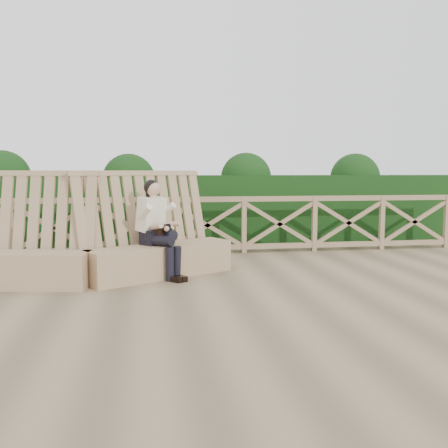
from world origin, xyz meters
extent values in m
plane|color=brown|center=(0.00, 0.00, 0.00)|extent=(60.00, 60.00, 0.00)
cube|color=#9D7B59|center=(-3.07, 1.14, 0.24)|extent=(2.33, 0.91, 0.49)
cube|color=#9D7B59|center=(-3.02, 1.41, 0.82)|extent=(2.32, 0.86, 1.60)
cube|color=#9D7B59|center=(-0.96, 1.50, 0.24)|extent=(2.23, 1.56, 0.49)
cube|color=#9D7B59|center=(-1.09, 1.73, 0.82)|extent=(2.21, 1.52, 1.60)
cube|color=black|center=(-1.05, 1.56, 0.60)|extent=(0.45, 0.44, 0.22)
cube|color=beige|center=(-1.08, 1.59, 0.94)|extent=(0.49, 0.49, 0.53)
sphere|color=tan|center=(-1.05, 1.56, 1.32)|extent=(0.30, 0.30, 0.21)
sphere|color=black|center=(-1.07, 1.58, 1.34)|extent=(0.33, 0.33, 0.23)
cylinder|color=black|center=(-0.97, 1.34, 0.58)|extent=(0.43, 0.45, 0.15)
cylinder|color=black|center=(-0.87, 1.46, 0.65)|extent=(0.43, 0.45, 0.17)
cylinder|color=black|center=(-0.83, 1.17, 0.24)|extent=(0.17, 0.17, 0.49)
cylinder|color=black|center=(-0.73, 1.23, 0.24)|extent=(0.17, 0.17, 0.49)
cube|color=black|center=(-0.77, 1.10, 0.04)|extent=(0.23, 0.24, 0.08)
cube|color=black|center=(-0.68, 1.15, 0.04)|extent=(0.23, 0.24, 0.08)
cube|color=black|center=(-0.91, 1.44, 0.70)|extent=(0.29, 0.28, 0.17)
cube|color=black|center=(-0.82, 1.30, 0.76)|extent=(0.11, 0.11, 0.12)
cube|color=#987D58|center=(0.00, 3.50, 1.05)|extent=(10.10, 0.07, 0.10)
cube|color=#987D58|center=(0.00, 3.50, 0.12)|extent=(10.10, 0.07, 0.10)
cube|color=black|center=(0.00, 4.70, 0.75)|extent=(12.00, 1.20, 1.50)
camera|label=1|loc=(-1.17, -5.96, 1.58)|focal=40.00mm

